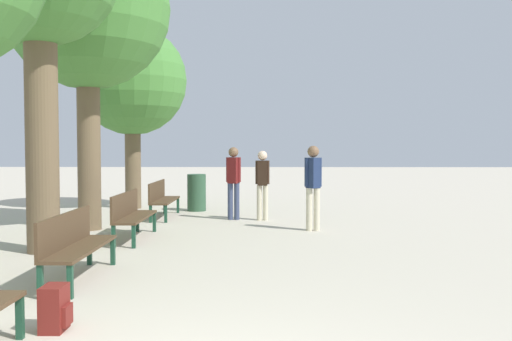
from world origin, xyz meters
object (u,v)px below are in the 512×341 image
object	(u,v)px
pedestrian_near	(233,178)
pedestrian_mid	(262,181)
bench_row_2	(131,212)
bench_row_3	(161,197)
pedestrian_far	(313,182)
tree_row_3	(132,82)
tree_row_2	(87,9)
bench_row_1	(74,241)
trash_bin	(197,193)
backpack	(55,309)

from	to	relation	value
pedestrian_near	pedestrian_mid	xyz separation A→B (m)	(0.66, -0.09, -0.05)
bench_row_2	bench_row_3	bearing A→B (deg)	90.00
pedestrian_far	bench_row_2	bearing A→B (deg)	-162.26
bench_row_3	pedestrian_far	size ratio (longest dim) A/B	1.11
tree_row_3	tree_row_2	bearing A→B (deg)	-90.00
tree_row_3	pedestrian_near	world-z (taller)	tree_row_3
bench_row_2	pedestrian_near	bearing A→B (deg)	57.69
bench_row_1	pedestrian_far	world-z (taller)	pedestrian_far
bench_row_3	tree_row_3	size ratio (longest dim) A/B	0.39
bench_row_1	trash_bin	distance (m)	7.53
bench_row_2	bench_row_1	bearing A→B (deg)	-90.00
tree_row_2	trash_bin	xyz separation A→B (m)	(1.76, 3.26, -3.91)
tree_row_3	trash_bin	xyz separation A→B (m)	(1.76, -0.56, -2.89)
bench_row_3	pedestrian_mid	xyz separation A→B (m)	(2.36, -0.46, 0.41)
bench_row_2	pedestrian_far	size ratio (longest dim) A/B	1.11
bench_row_1	bench_row_3	world-z (taller)	same
tree_row_2	pedestrian_far	bearing A→B (deg)	-1.10
pedestrian_near	trash_bin	bearing A→B (deg)	121.16
pedestrian_near	trash_bin	distance (m)	2.06
bench_row_1	tree_row_2	xyz separation A→B (m)	(-1.09, 4.24, 3.89)
bench_row_1	tree_row_3	xyz separation A→B (m)	(-1.09, 8.06, 2.87)
bench_row_2	pedestrian_mid	xyz separation A→B (m)	(2.36, 2.62, 0.41)
tree_row_3	pedestrian_far	xyz separation A→B (m)	(4.46, -3.90, -2.40)
bench_row_3	pedestrian_near	xyz separation A→B (m)	(1.71, -0.38, 0.45)
backpack	pedestrian_far	size ratio (longest dim) A/B	0.25
bench_row_2	trash_bin	distance (m)	4.47
pedestrian_far	trash_bin	xyz separation A→B (m)	(-2.70, 3.34, -0.49)
bench_row_1	pedestrian_near	world-z (taller)	pedestrian_near
tree_row_2	backpack	world-z (taller)	tree_row_2
backpack	pedestrian_near	world-z (taller)	pedestrian_near
bench_row_2	trash_bin	xyz separation A→B (m)	(0.67, 4.42, -0.02)
tree_row_3	pedestrian_mid	bearing A→B (deg)	-34.36
tree_row_3	pedestrian_mid	size ratio (longest dim) A/B	3.10
bench_row_2	tree_row_2	distance (m)	4.21
tree_row_2	pedestrian_near	size ratio (longest dim) A/B	3.69
bench_row_3	pedestrian_far	xyz separation A→B (m)	(3.37, -2.00, 0.47)
trash_bin	bench_row_2	bearing A→B (deg)	-98.61
bench_row_2	tree_row_3	world-z (taller)	tree_row_3
bench_row_2	pedestrian_mid	distance (m)	3.55
tree_row_2	pedestrian_near	distance (m)	4.70
bench_row_1	bench_row_3	bearing A→B (deg)	90.00
bench_row_2	pedestrian_near	distance (m)	3.23
pedestrian_near	trash_bin	world-z (taller)	pedestrian_near
tree_row_2	pedestrian_far	world-z (taller)	tree_row_2
trash_bin	backpack	bearing A→B (deg)	-91.14
bench_row_2	pedestrian_mid	size ratio (longest dim) A/B	1.20
pedestrian_far	pedestrian_mid	bearing A→B (deg)	123.07
backpack	pedestrian_near	xyz separation A→B (m)	(1.23, 7.75, 0.74)
bench_row_3	trash_bin	bearing A→B (deg)	63.50
backpack	pedestrian_mid	xyz separation A→B (m)	(1.88, 7.66, 0.69)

